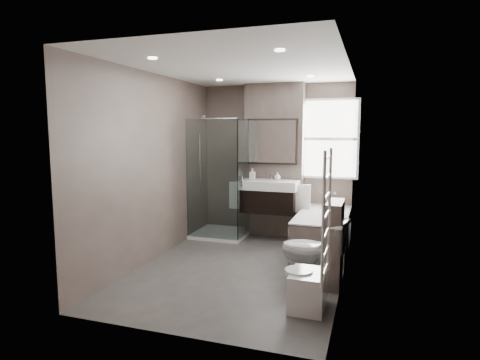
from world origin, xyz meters
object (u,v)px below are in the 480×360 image
at_px(toilet, 313,251).
at_px(vanity, 269,196).
at_px(bathtub, 323,230).
at_px(bidet, 307,289).

bearing_deg(toilet, vanity, -141.37).
bearing_deg(bathtub, vanity, 160.63).
distance_m(vanity, bathtub, 1.07).
bearing_deg(bathtub, bidet, -87.54).
relative_size(bathtub, toilet, 2.02).
height_order(bathtub, toilet, toilet).
bearing_deg(vanity, toilet, -60.25).
xyz_separation_m(vanity, bathtub, (0.92, -0.33, -0.43)).
distance_m(bathtub, toilet, 1.37).
bearing_deg(bidet, toilet, 93.59).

